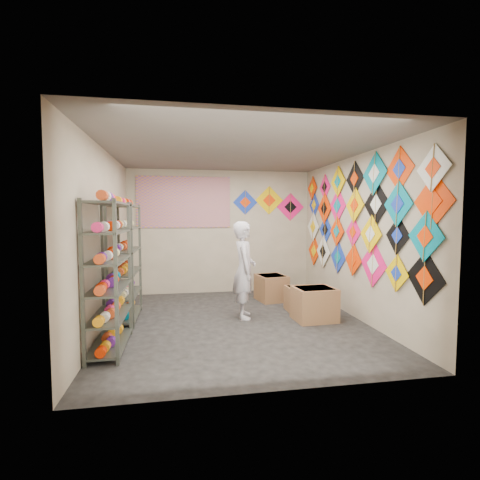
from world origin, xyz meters
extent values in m
plane|color=black|center=(0.00, 0.00, 0.00)|extent=(4.50, 4.50, 0.00)
plane|color=#B8A88D|center=(0.00, 2.25, 1.35)|extent=(4.00, 0.00, 4.00)
plane|color=#B8A88D|center=(0.00, -2.25, 1.35)|extent=(4.00, 0.00, 4.00)
plane|color=#B8A88D|center=(-2.00, 0.00, 1.35)|extent=(0.00, 4.50, 4.50)
plane|color=#B8A88D|center=(2.00, 0.00, 1.35)|extent=(0.00, 4.50, 4.50)
plane|color=#665F56|center=(0.00, 0.00, 2.70)|extent=(4.50, 4.50, 0.00)
cube|color=#4C5147|center=(-1.78, -0.85, 0.95)|extent=(0.40, 1.10, 1.90)
cube|color=#4C5147|center=(-1.78, 0.45, 0.95)|extent=(0.40, 1.10, 1.90)
cylinder|color=#FC2971|center=(-1.78, -1.33, 1.04)|extent=(0.12, 0.10, 0.12)
cylinder|color=#EB2700|center=(-1.78, -1.14, 1.04)|extent=(0.12, 0.10, 0.12)
cylinder|color=#FF9D12|center=(-1.78, -0.95, 1.04)|extent=(0.12, 0.10, 0.12)
cylinder|color=white|center=(-1.78, -0.75, 1.04)|extent=(0.12, 0.10, 0.12)
cylinder|color=#E14A1B|center=(-1.78, -0.56, 1.04)|extent=(0.12, 0.10, 0.12)
cylinder|color=#5F208C|center=(-1.78, -0.37, 1.04)|extent=(0.12, 0.10, 0.12)
cylinder|color=#ECDD88|center=(-1.78, -0.03, 1.04)|extent=(0.12, 0.10, 0.12)
cylinder|color=#0080A7|center=(-1.78, 0.16, 1.04)|extent=(0.12, 0.10, 0.12)
cylinder|color=#FC2971|center=(-1.78, 0.35, 1.04)|extent=(0.12, 0.10, 0.12)
cylinder|color=#EB2700|center=(-1.78, 0.55, 1.04)|extent=(0.12, 0.10, 0.12)
cylinder|color=#FF9D12|center=(-1.78, 0.74, 1.04)|extent=(0.12, 0.10, 0.12)
cylinder|color=white|center=(-1.78, 0.93, 1.04)|extent=(0.12, 0.10, 0.12)
cube|color=black|center=(1.99, -1.75, 0.96)|extent=(0.01, 0.67, 0.67)
cube|color=#F6C300|center=(1.97, -1.22, 0.94)|extent=(0.02, 0.51, 0.51)
cube|color=#F8136C|center=(1.99, -0.62, 0.97)|extent=(0.03, 0.71, 0.71)
cube|color=#FF3500|center=(1.97, -0.03, 0.97)|extent=(0.03, 0.54, 0.54)
cube|color=#1636B2|center=(1.99, 0.58, 0.94)|extent=(0.03, 0.60, 0.60)
cube|color=white|center=(1.97, 1.21, 0.98)|extent=(0.01, 0.65, 0.65)
cube|color=#F73500|center=(1.99, 1.74, 0.94)|extent=(0.03, 0.63, 0.63)
cube|color=#007A8D|center=(1.97, -1.75, 1.46)|extent=(0.03, 0.62, 0.62)
cube|color=black|center=(1.99, -1.19, 1.44)|extent=(0.03, 0.53, 0.53)
cube|color=#F6C300|center=(1.97, -0.55, 1.43)|extent=(0.04, 0.59, 0.59)
cube|color=#F8136C|center=(1.99, 0.03, 1.43)|extent=(0.03, 0.51, 0.51)
cube|color=#FF3500|center=(1.97, 0.61, 1.42)|extent=(0.02, 0.56, 0.56)
cube|color=#1636B2|center=(1.99, 1.16, 1.43)|extent=(0.01, 0.59, 0.59)
cube|color=white|center=(1.97, 1.77, 1.46)|extent=(0.01, 0.64, 0.64)
cube|color=#F73500|center=(1.99, -1.84, 1.87)|extent=(0.03, 0.66, 0.66)
cube|color=#007A8D|center=(1.97, -1.20, 1.86)|extent=(0.03, 0.62, 0.62)
cube|color=black|center=(1.99, -0.66, 1.88)|extent=(0.02, 0.67, 0.67)
cube|color=#F6C300|center=(1.97, -0.04, 1.88)|extent=(0.04, 0.59, 0.59)
cube|color=#F8136C|center=(1.99, 0.64, 1.89)|extent=(0.03, 0.66, 0.66)
cube|color=#FF3500|center=(1.97, 1.19, 1.85)|extent=(0.01, 0.63, 0.63)
cube|color=#1636B2|center=(1.99, 1.77, 1.94)|extent=(0.01, 0.54, 0.54)
cube|color=white|center=(1.97, -1.84, 2.25)|extent=(0.04, 0.56, 0.56)
cube|color=#F73500|center=(1.99, -1.19, 2.32)|extent=(0.01, 0.61, 0.61)
cube|color=#007A8D|center=(1.97, -0.62, 2.33)|extent=(0.04, 0.65, 0.65)
cube|color=black|center=(1.99, 0.01, 2.32)|extent=(0.01, 0.59, 0.59)
cube|color=#F6C300|center=(1.97, 0.60, 2.33)|extent=(0.01, 0.57, 0.57)
cube|color=#F8136C|center=(1.99, 1.23, 2.28)|extent=(0.01, 0.52, 0.52)
cube|color=#FF3500|center=(1.97, 1.86, 2.31)|extent=(0.03, 0.52, 0.52)
cube|color=#1636B2|center=(0.55, 2.24, 2.00)|extent=(0.55, 0.02, 0.55)
cube|color=#F6C300|center=(1.10, 2.24, 2.05)|extent=(0.64, 0.02, 0.64)
cube|color=#F8136C|center=(1.60, 2.24, 1.90)|extent=(0.64, 0.02, 0.64)
cube|color=purple|center=(-0.80, 2.23, 2.00)|extent=(2.00, 0.01, 1.10)
imported|color=silver|center=(0.16, 0.23, 0.81)|extent=(0.66, 0.50, 1.61)
cube|color=#91633F|center=(1.26, -0.12, 0.27)|extent=(0.67, 0.57, 0.54)
cube|color=#91633F|center=(1.25, 0.46, 0.22)|extent=(0.53, 0.44, 0.43)
cube|color=#91633F|center=(0.91, 1.30, 0.26)|extent=(0.63, 0.67, 0.51)
camera|label=1|loc=(-0.88, -5.41, 1.71)|focal=26.00mm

